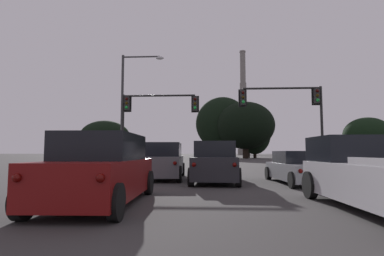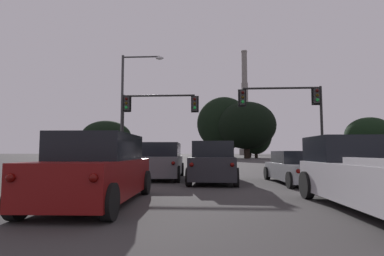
{
  "view_description": "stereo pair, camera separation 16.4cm",
  "coord_description": "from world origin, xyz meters",
  "px_view_note": "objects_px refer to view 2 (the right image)",
  "views": [
    {
      "loc": [
        -0.56,
        -0.46,
        1.36
      ],
      "look_at": [
        -1.94,
        25.16,
        3.46
      ],
      "focal_mm": 28.0,
      "sensor_mm": 36.0,
      "label": 1
    },
    {
      "loc": [
        -0.4,
        -0.45,
        1.36
      ],
      "look_at": [
        -1.94,
        25.16,
        3.46
      ],
      "focal_mm": 28.0,
      "sensor_mm": 36.0,
      "label": 2
    }
  ],
  "objects_px": {
    "street_lamp": "(128,99)",
    "suv_left_lane_front": "(162,161)",
    "sedan_right_lane_front": "(297,168)",
    "traffic_light_overhead_left": "(148,112)",
    "suv_center_lane_front": "(214,162)",
    "traffic_light_overhead_right": "(293,106)",
    "smokestack": "(245,114)",
    "pickup_truck_right_lane_second": "(376,176)",
    "suv_left_lane_second": "(98,170)"
  },
  "relations": [
    {
      "from": "suv_left_lane_front",
      "to": "smokestack",
      "type": "height_order",
      "value": "smokestack"
    },
    {
      "from": "sedan_right_lane_front",
      "to": "traffic_light_overhead_right",
      "type": "relative_size",
      "value": 0.8
    },
    {
      "from": "pickup_truck_right_lane_second",
      "to": "sedan_right_lane_front",
      "type": "bearing_deg",
      "value": 89.0
    },
    {
      "from": "pickup_truck_right_lane_second",
      "to": "suv_center_lane_front",
      "type": "bearing_deg",
      "value": 117.46
    },
    {
      "from": "suv_center_lane_front",
      "to": "suv_left_lane_front",
      "type": "xyz_separation_m",
      "value": [
        -2.68,
        1.52,
        0.0
      ]
    },
    {
      "from": "suv_left_lane_front",
      "to": "traffic_light_overhead_left",
      "type": "relative_size",
      "value": 0.84
    },
    {
      "from": "pickup_truck_right_lane_second",
      "to": "suv_left_lane_second",
      "type": "bearing_deg",
      "value": 173.84
    },
    {
      "from": "traffic_light_overhead_right",
      "to": "smokestack",
      "type": "distance_m",
      "value": 129.18
    },
    {
      "from": "suv_left_lane_second",
      "to": "smokestack",
      "type": "bearing_deg",
      "value": 80.09
    },
    {
      "from": "traffic_light_overhead_left",
      "to": "traffic_light_overhead_right",
      "type": "bearing_deg",
      "value": -5.74
    },
    {
      "from": "smokestack",
      "to": "pickup_truck_right_lane_second",
      "type": "bearing_deg",
      "value": -95.48
    },
    {
      "from": "pickup_truck_right_lane_second",
      "to": "traffic_light_overhead_right",
      "type": "distance_m",
      "value": 14.26
    },
    {
      "from": "street_lamp",
      "to": "suv_center_lane_front",
      "type": "bearing_deg",
      "value": -53.8
    },
    {
      "from": "traffic_light_overhead_left",
      "to": "smokestack",
      "type": "relative_size",
      "value": 0.11
    },
    {
      "from": "suv_center_lane_front",
      "to": "street_lamp",
      "type": "bearing_deg",
      "value": 128.74
    },
    {
      "from": "suv_left_lane_second",
      "to": "traffic_light_overhead_left",
      "type": "height_order",
      "value": "traffic_light_overhead_left"
    },
    {
      "from": "suv_left_lane_second",
      "to": "traffic_light_overhead_right",
      "type": "bearing_deg",
      "value": 54.48
    },
    {
      "from": "sedan_right_lane_front",
      "to": "pickup_truck_right_lane_second",
      "type": "bearing_deg",
      "value": -92.07
    },
    {
      "from": "traffic_light_overhead_left",
      "to": "suv_left_lane_front",
      "type": "bearing_deg",
      "value": -72.0
    },
    {
      "from": "suv_center_lane_front",
      "to": "smokestack",
      "type": "relative_size",
      "value": 0.09
    },
    {
      "from": "pickup_truck_right_lane_second",
      "to": "traffic_light_overhead_right",
      "type": "height_order",
      "value": "traffic_light_overhead_right"
    },
    {
      "from": "suv_left_lane_front",
      "to": "traffic_light_overhead_right",
      "type": "bearing_deg",
      "value": 30.47
    },
    {
      "from": "sedan_right_lane_front",
      "to": "traffic_light_overhead_left",
      "type": "height_order",
      "value": "traffic_light_overhead_left"
    },
    {
      "from": "street_lamp",
      "to": "pickup_truck_right_lane_second",
      "type": "bearing_deg",
      "value": -56.76
    },
    {
      "from": "suv_left_lane_front",
      "to": "traffic_light_overhead_left",
      "type": "height_order",
      "value": "traffic_light_overhead_left"
    },
    {
      "from": "traffic_light_overhead_left",
      "to": "suv_center_lane_front",
      "type": "bearing_deg",
      "value": -59.04
    },
    {
      "from": "traffic_light_overhead_left",
      "to": "smokestack",
      "type": "xyz_separation_m",
      "value": [
        22.04,
        126.61,
        16.18
      ]
    },
    {
      "from": "pickup_truck_right_lane_second",
      "to": "suv_left_lane_front",
      "type": "distance_m",
      "value": 10.43
    },
    {
      "from": "suv_left_lane_second",
      "to": "street_lamp",
      "type": "bearing_deg",
      "value": 101.09
    },
    {
      "from": "suv_center_lane_front",
      "to": "traffic_light_overhead_right",
      "type": "bearing_deg",
      "value": 53.52
    },
    {
      "from": "suv_left_lane_second",
      "to": "pickup_truck_right_lane_second",
      "type": "xyz_separation_m",
      "value": [
        6.88,
        -0.56,
        -0.09
      ]
    },
    {
      "from": "suv_center_lane_front",
      "to": "smokestack",
      "type": "height_order",
      "value": "smokestack"
    },
    {
      "from": "pickup_truck_right_lane_second",
      "to": "traffic_light_overhead_left",
      "type": "bearing_deg",
      "value": 118.57
    },
    {
      "from": "pickup_truck_right_lane_second",
      "to": "street_lamp",
      "type": "xyz_separation_m",
      "value": [
        -10.31,
        15.73,
        4.77
      ]
    },
    {
      "from": "sedan_right_lane_front",
      "to": "suv_left_lane_front",
      "type": "relative_size",
      "value": 0.96
    },
    {
      "from": "suv_left_lane_second",
      "to": "sedan_right_lane_front",
      "type": "height_order",
      "value": "suv_left_lane_second"
    },
    {
      "from": "suv_left_lane_second",
      "to": "suv_center_lane_front",
      "type": "bearing_deg",
      "value": 61.1
    },
    {
      "from": "pickup_truck_right_lane_second",
      "to": "traffic_light_overhead_right",
      "type": "relative_size",
      "value": 0.93
    },
    {
      "from": "pickup_truck_right_lane_second",
      "to": "sedan_right_lane_front",
      "type": "relative_size",
      "value": 1.16
    },
    {
      "from": "suv_left_lane_front",
      "to": "street_lamp",
      "type": "relative_size",
      "value": 0.55
    },
    {
      "from": "smokestack",
      "to": "street_lamp",
      "type": "bearing_deg",
      "value": -100.76
    },
    {
      "from": "suv_center_lane_front",
      "to": "traffic_light_overhead_right",
      "type": "xyz_separation_m",
      "value": [
        5.6,
        6.91,
        3.67
      ]
    },
    {
      "from": "suv_left_lane_front",
      "to": "smokestack",
      "type": "bearing_deg",
      "value": 78.9
    },
    {
      "from": "traffic_light_overhead_right",
      "to": "smokestack",
      "type": "xyz_separation_m",
      "value": [
        11.67,
        127.65,
        16.0
      ]
    },
    {
      "from": "suv_center_lane_front",
      "to": "traffic_light_overhead_left",
      "type": "distance_m",
      "value": 9.9
    },
    {
      "from": "traffic_light_overhead_right",
      "to": "smokestack",
      "type": "relative_size",
      "value": 0.11
    },
    {
      "from": "sedan_right_lane_front",
      "to": "smokestack",
      "type": "bearing_deg",
      "value": 81.69
    },
    {
      "from": "street_lamp",
      "to": "suv_left_lane_front",
      "type": "bearing_deg",
      "value": -62.4
    },
    {
      "from": "street_lamp",
      "to": "traffic_light_overhead_left",
      "type": "bearing_deg",
      "value": -30.28
    },
    {
      "from": "sedan_right_lane_front",
      "to": "suv_left_lane_front",
      "type": "height_order",
      "value": "suv_left_lane_front"
    }
  ]
}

